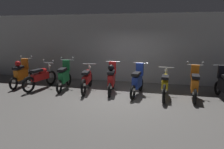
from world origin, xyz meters
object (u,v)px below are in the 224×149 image
Objects in this scene: motorbike_slot_4 at (112,78)px; motorbike_slot_5 at (137,81)px; motorbike_slot_7 at (194,84)px; motorbike_slot_1 at (41,77)px; motorbike_slot_2 at (64,77)px; motorbike_slot_6 at (165,84)px; motorbike_slot_3 at (87,79)px; motorbike_slot_0 at (21,73)px.

motorbike_slot_4 and motorbike_slot_5 have the same top height.
motorbike_slot_7 is (3.04, -0.05, -0.04)m from motorbike_slot_4.
motorbike_slot_1 is 1.15× the size of motorbike_slot_2.
motorbike_slot_1 is at bearing -171.60° from motorbike_slot_2.
motorbike_slot_6 is at bearing -1.42° from motorbike_slot_5.
motorbike_slot_1 is 0.99× the size of motorbike_slot_6.
motorbike_slot_2 reaches higher than motorbike_slot_4.
motorbike_slot_3 is at bearing -2.48° from motorbike_slot_2.
motorbike_slot_2 is 3.05m from motorbike_slot_5.
motorbike_slot_3 is 1.00× the size of motorbike_slot_6.
motorbike_slot_6 is at bearing -1.38° from motorbike_slot_0.
motorbike_slot_6 is (2.03, -0.12, -0.08)m from motorbike_slot_4.
motorbike_slot_1 is 1.15× the size of motorbike_slot_7.
motorbike_slot_7 reaches higher than motorbike_slot_6.
motorbike_slot_5 is at bearing -2.52° from motorbike_slot_3.
motorbike_slot_3 is at bearing 177.48° from motorbike_slot_5.
motorbike_slot_4 is at bearing -0.34° from motorbike_slot_0.
motorbike_slot_3 is at bearing 2.96° from motorbike_slot_1.
motorbike_slot_4 is (3.03, 0.11, 0.07)m from motorbike_slot_1.
motorbike_slot_7 is at bearing 1.38° from motorbike_slot_5.
motorbike_slot_3 is 1.16× the size of motorbike_slot_7.
motorbike_slot_4 is 2.03m from motorbike_slot_6.
motorbike_slot_2 reaches higher than motorbike_slot_3.
motorbike_slot_0 reaches higher than motorbike_slot_3.
motorbike_slot_7 reaches higher than motorbike_slot_4.
motorbike_slot_2 is 1.01m from motorbike_slot_3.
motorbike_slot_2 is 1.00× the size of motorbike_slot_7.
motorbike_slot_5 is at bearing -1.37° from motorbike_slot_0.
motorbike_slot_7 is at bearing -0.92° from motorbike_slot_4.
motorbike_slot_2 and motorbike_slot_7 have the same top height.
motorbike_slot_1 is at bearing -179.79° from motorbike_slot_5.
motorbike_slot_2 is (1.00, 0.15, 0.04)m from motorbike_slot_1.
motorbike_slot_0 is at bearing 172.39° from motorbike_slot_1.
motorbike_slot_3 is (1.01, -0.04, -0.04)m from motorbike_slot_2.
motorbike_slot_1 reaches higher than motorbike_slot_3.
motorbike_slot_0 is 7.09m from motorbike_slot_7.
motorbike_slot_6 is (1.01, -0.02, -0.03)m from motorbike_slot_5.
motorbike_slot_7 is at bearing -0.59° from motorbike_slot_0.
motorbike_slot_1 is 6.07m from motorbike_slot_7.
motorbike_slot_0 reaches higher than motorbike_slot_5.
motorbike_slot_7 is (1.01, 0.07, 0.04)m from motorbike_slot_6.
motorbike_slot_1 is 1.01m from motorbike_slot_2.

